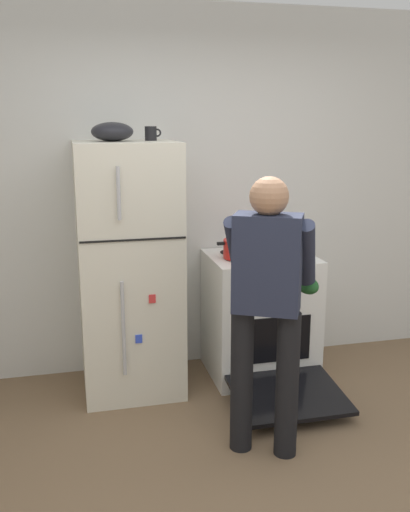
% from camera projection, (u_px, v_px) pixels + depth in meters
% --- Properties ---
extents(kitchen_wall_back, '(6.00, 0.10, 2.70)m').
position_uv_depth(kitchen_wall_back, '(188.00, 192.00, 4.29)').
color(kitchen_wall_back, silver).
rests_on(kitchen_wall_back, ground).
extents(refrigerator, '(0.68, 0.72, 1.75)m').
position_uv_depth(refrigerator, '(129.00, 269.00, 3.93)').
color(refrigerator, silver).
rests_on(refrigerator, ground).
extents(stove_range, '(0.76, 1.23, 0.92)m').
position_uv_depth(stove_range, '(260.00, 317.00, 4.24)').
color(stove_range, white).
rests_on(stove_range, ground).
extents(person_cook, '(0.64, 0.67, 1.60)m').
position_uv_depth(person_cook, '(267.00, 293.00, 3.13)').
color(person_cook, black).
rests_on(person_cook, ground).
extents(red_pot, '(0.37, 0.27, 0.13)m').
position_uv_depth(red_pot, '(242.00, 249.00, 4.04)').
color(red_pot, red).
rests_on(red_pot, stove_range).
extents(coffee_mug, '(0.11, 0.08, 0.10)m').
position_uv_depth(coffee_mug, '(151.00, 133.00, 3.80)').
color(coffee_mug, black).
rests_on(coffee_mug, refrigerator).
extents(pepper_mill, '(0.05, 0.05, 0.20)m').
position_uv_depth(pepper_mill, '(290.00, 234.00, 4.38)').
color(pepper_mill, brown).
rests_on(pepper_mill, stove_range).
extents(mixing_bowl, '(0.27, 0.27, 0.12)m').
position_uv_depth(mixing_bowl, '(112.00, 132.00, 3.69)').
color(mixing_bowl, black).
rests_on(mixing_bowl, refrigerator).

